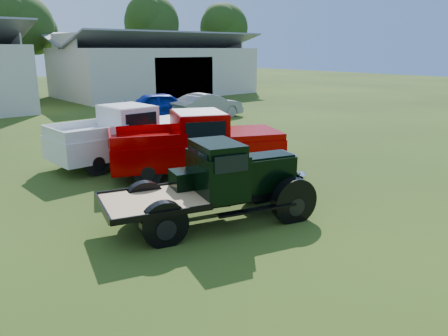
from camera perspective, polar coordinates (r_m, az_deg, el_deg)
ground at (r=10.38m, az=3.44°, el=-7.14°), size 120.00×120.00×0.00m
shed_right at (r=39.74m, az=-8.92°, el=13.19°), size 16.80×9.20×5.20m
tree_c at (r=41.60m, az=-24.61°, el=14.74°), size 5.40×5.40×9.00m
tree_d at (r=47.79m, az=-9.33°, el=16.39°), size 6.00×6.00×10.00m
tree_e at (r=50.81m, az=-0.02°, el=16.22°), size 5.70×5.70×9.50m
vintage_flatbed at (r=10.11m, az=-1.36°, el=-1.96°), size 5.17×3.11×1.92m
red_pickup at (r=14.07m, az=-3.71°, el=3.28°), size 6.07×4.30×2.07m
white_pickup at (r=15.96m, az=-12.70°, el=4.26°), size 5.53×2.32×2.00m
misc_car_blue at (r=25.81m, az=-7.79°, el=8.10°), size 4.89×3.34×1.55m
misc_car_grey at (r=25.83m, az=-2.16°, el=8.11°), size 4.38×1.55×1.44m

